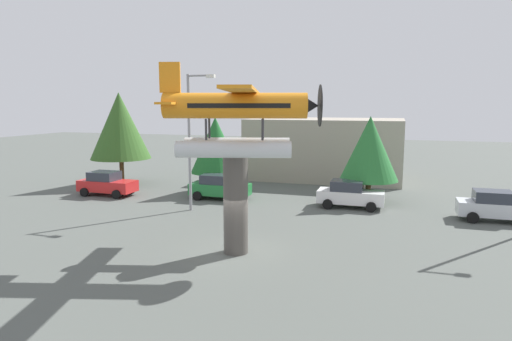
% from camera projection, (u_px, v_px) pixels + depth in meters
% --- Properties ---
extents(ground_plane, '(140.00, 140.00, 0.00)m').
position_uv_depth(ground_plane, '(236.00, 252.00, 20.08)').
color(ground_plane, '#515651').
extents(display_pedestal, '(1.10, 1.10, 4.43)m').
position_uv_depth(display_pedestal, '(236.00, 205.00, 19.76)').
color(display_pedestal, '#4C4742').
rests_on(display_pedestal, ground).
extents(floatplane_monument, '(7.19, 10.31, 4.00)m').
position_uv_depth(floatplane_monument, '(238.00, 117.00, 19.18)').
color(floatplane_monument, silver).
rests_on(floatplane_monument, display_pedestal).
extents(car_near_red, '(4.20, 2.02, 1.76)m').
position_uv_depth(car_near_red, '(107.00, 183.00, 32.57)').
color(car_near_red, red).
rests_on(car_near_red, ground).
extents(car_mid_green, '(4.20, 2.02, 1.76)m').
position_uv_depth(car_mid_green, '(219.00, 187.00, 31.26)').
color(car_mid_green, '#237A38').
rests_on(car_mid_green, ground).
extents(car_far_white, '(4.20, 2.02, 1.76)m').
position_uv_depth(car_far_white, '(350.00, 194.00, 28.69)').
color(car_far_white, white).
rests_on(car_far_white, ground).
extents(car_distant_silver, '(4.20, 2.02, 1.76)m').
position_uv_depth(car_distant_silver, '(496.00, 206.00, 25.33)').
color(car_distant_silver, silver).
rests_on(car_distant_silver, ground).
extents(streetlight_primary, '(1.84, 0.28, 8.45)m').
position_uv_depth(streetlight_primary, '(192.00, 133.00, 27.35)').
color(streetlight_primary, gray).
rests_on(streetlight_primary, ground).
extents(storefront_building, '(13.40, 7.99, 5.35)m').
position_uv_depth(storefront_building, '(326.00, 148.00, 40.25)').
color(storefront_building, '#9E9384').
rests_on(storefront_building, ground).
extents(tree_west, '(4.89, 4.89, 7.62)m').
position_uv_depth(tree_west, '(120.00, 126.00, 36.35)').
color(tree_west, brown).
rests_on(tree_west, ground).
extents(tree_east, '(3.75, 3.75, 5.72)m').
position_uv_depth(tree_east, '(216.00, 145.00, 33.18)').
color(tree_east, brown).
rests_on(tree_east, ground).
extents(tree_center_back, '(3.90, 3.90, 5.88)m').
position_uv_depth(tree_center_back, '(370.00, 148.00, 29.78)').
color(tree_center_back, brown).
rests_on(tree_center_back, ground).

